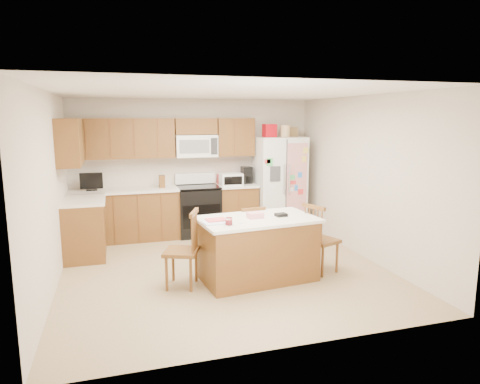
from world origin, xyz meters
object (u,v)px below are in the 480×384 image
object	(u,v)px
stove	(198,210)
windsor_chair_right	(320,240)
windsor_chair_left	(183,251)
island	(257,248)
windsor_chair_back	(250,237)
refrigerator	(279,183)

from	to	relation	value
stove	windsor_chair_right	bearing A→B (deg)	-62.47
windsor_chair_left	windsor_chair_right	distance (m)	1.93
island	windsor_chair_back	world-z (taller)	island
island	windsor_chair_left	size ratio (longest dim) A/B	1.63
windsor_chair_left	windsor_chair_right	world-z (taller)	windsor_chair_left
island	windsor_chair_right	distance (m)	0.93
windsor_chair_back	island	bearing A→B (deg)	-97.62
windsor_chair_left	windsor_chair_back	xyz separation A→B (m)	(1.07, 0.54, -0.05)
island	windsor_chair_right	world-z (taller)	windsor_chair_right
island	refrigerator	bearing A→B (deg)	62.39
windsor_chair_back	windsor_chair_left	bearing A→B (deg)	-153.31
refrigerator	island	distance (m)	2.71
windsor_chair_left	island	bearing A→B (deg)	-1.45
stove	windsor_chair_back	size ratio (longest dim) A/B	1.27
island	windsor_chair_right	bearing A→B (deg)	0.18
windsor_chair_back	refrigerator	bearing A→B (deg)	57.18
refrigerator	windsor_chair_right	xyz separation A→B (m)	(-0.31, -2.36, -0.46)
island	windsor_chair_left	world-z (taller)	windsor_chair_left
refrigerator	stove	bearing A→B (deg)	177.70
refrigerator	windsor_chair_right	size ratio (longest dim) A/B	2.07
stove	refrigerator	bearing A→B (deg)	-2.30
refrigerator	windsor_chair_left	xyz separation A→B (m)	(-2.23, -2.34, -0.45)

